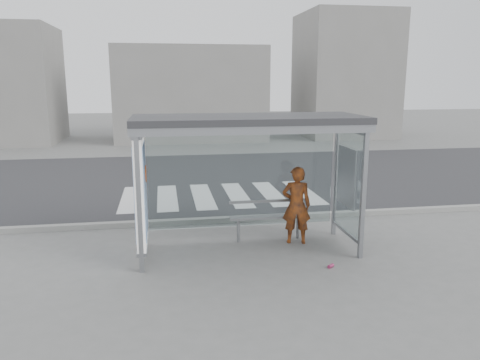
% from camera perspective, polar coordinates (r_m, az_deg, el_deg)
% --- Properties ---
extents(ground, '(80.00, 80.00, 0.00)m').
position_cam_1_polar(ground, '(9.22, 1.00, -8.64)').
color(ground, slate).
rests_on(ground, ground).
extents(road, '(30.00, 10.00, 0.01)m').
position_cam_1_polar(road, '(15.89, -3.57, 0.27)').
color(road, '#2C2B2E').
rests_on(road, ground).
extents(curb, '(30.00, 0.18, 0.12)m').
position_cam_1_polar(curb, '(11.02, -0.84, -4.79)').
color(curb, gray).
rests_on(curb, ground).
extents(crosswalk, '(5.55, 3.00, 0.00)m').
position_cam_1_polar(crosswalk, '(13.47, -2.47, -1.90)').
color(crosswalk, silver).
rests_on(crosswalk, ground).
extents(bus_shelter, '(4.25, 1.65, 2.62)m').
position_cam_1_polar(bus_shelter, '(8.72, -1.44, 3.65)').
color(bus_shelter, gray).
rests_on(bus_shelter, ground).
extents(building_center, '(8.00, 5.00, 5.00)m').
position_cam_1_polar(building_center, '(26.53, -6.14, 10.42)').
color(building_center, gray).
rests_on(building_center, ground).
extents(building_right, '(5.00, 5.00, 7.00)m').
position_cam_1_polar(building_right, '(28.51, 12.62, 12.33)').
color(building_right, gray).
rests_on(building_right, ground).
extents(person, '(0.65, 0.50, 1.59)m').
position_cam_1_polar(person, '(9.50, 6.89, -3.06)').
color(person, '#EF5516').
rests_on(person, ground).
extents(bench, '(1.62, 0.21, 0.84)m').
position_cam_1_polar(bench, '(9.70, 3.47, -4.46)').
color(bench, gray).
rests_on(bench, ground).
extents(soda_can, '(0.14, 0.13, 0.07)m').
position_cam_1_polar(soda_can, '(8.58, 11.02, -10.25)').
color(soda_can, '#C83B73').
rests_on(soda_can, ground).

